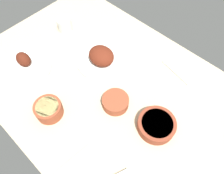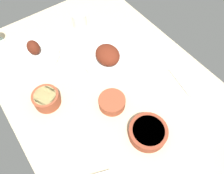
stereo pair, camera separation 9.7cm
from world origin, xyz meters
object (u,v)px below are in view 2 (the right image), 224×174
Objects in this scene: bowl_pasta at (46,99)px; plate_far_side at (34,54)px; bowl_soup at (112,102)px; plate_near_viewer at (110,57)px; water_tumbler at (79,19)px; spoon_loose at (61,150)px; fork_loose at (180,83)px; bowl_potatoes at (148,132)px.

plate_far_side is at bearing 166.71° from bowl_pasta.
bowl_pasta is at bearing -128.53° from bowl_soup.
plate_near_viewer reaches higher than water_tumbler.
spoon_loose is (50.40, -12.53, -1.39)cm from plate_far_side.
bowl_pasta is at bearing -84.87° from plate_near_viewer.
bowl_pasta is at bearing 74.46° from fork_loose.
bowl_potatoes is (37.32, 26.01, -0.83)cm from bowl_pasta.
plate_near_viewer is 41.95cm from bowl_potatoes.
bowl_pasta is (-17.81, -22.37, 0.85)cm from bowl_soup.
plate_far_side is 1.53× the size of fork_loose.
plate_far_side is 2.19× the size of bowl_pasta.
plate_far_side is 73.50cm from fork_loose.
spoon_loose is at bearing -80.90° from bowl_soup.
bowl_pasta is at bearing -13.29° from plate_far_side.
water_tumbler is 64.14cm from fork_loose.
bowl_potatoes is 35.32cm from spoon_loose.
bowl_soup is (21.09, -14.19, -0.27)cm from plate_near_viewer.
water_tumbler reaches higher than bowl_potatoes.
bowl_soup is at bearing 51.47° from bowl_pasta.
plate_far_side is 51.95cm from spoon_loose.
bowl_pasta is 0.70× the size of fork_loose.
plate_near_viewer is at bearing -2.41° from water_tumbler.
bowl_pasta is at bearing -99.60° from spoon_loose.
bowl_potatoes is 0.94× the size of fork_loose.
plate_near_viewer is 2.51× the size of bowl_pasta.
spoon_loose is (56.78, -43.76, -3.51)cm from water_tumbler.
water_tumbler is at bearing 177.59° from plate_near_viewer.
bowl_pasta is (3.28, -36.55, 0.58)cm from plate_near_viewer.
bowl_soup is at bearing -33.92° from plate_near_viewer.
spoon_loose is at bearing -37.62° from water_tumbler.
plate_near_viewer is at bearing 95.13° from bowl_pasta.
fork_loose is at bearing 73.82° from bowl_soup.
bowl_pasta is 61.45cm from fork_loose.
plate_near_viewer is at bearing 50.37° from plate_far_side.
plate_far_side reaches higher than fork_loose.
plate_far_side reaches higher than bowl_potatoes.
plate_near_viewer is at bearing 165.45° from bowl_potatoes.
spoon_loose is (25.62, -42.45, -2.43)cm from plate_near_viewer.
bowl_soup is (45.87, 15.74, 0.77)cm from plate_far_side.
water_tumbler is (-34.44, 37.86, 0.50)cm from bowl_pasta.
bowl_soup is at bearing -165.71° from spoon_loose.
fork_loose is at bearing 41.15° from plate_far_side.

